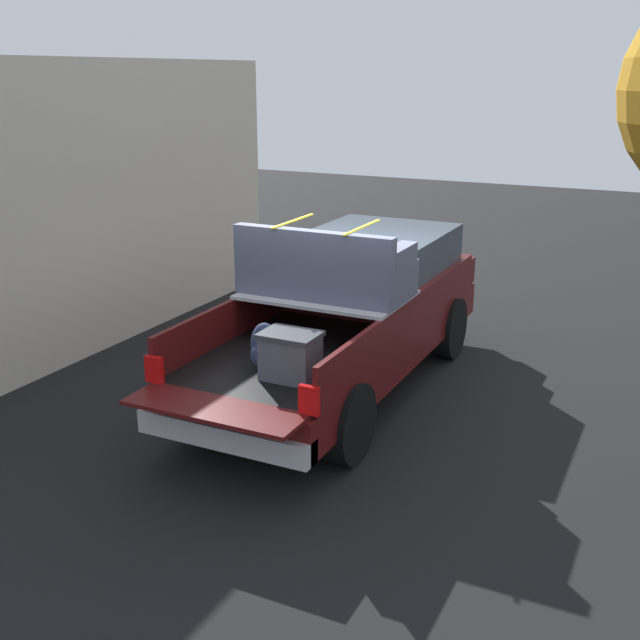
% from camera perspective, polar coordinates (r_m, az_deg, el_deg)
% --- Properties ---
extents(ground_plane, '(40.00, 40.00, 0.00)m').
position_cam_1_polar(ground_plane, '(10.11, 1.50, -5.01)').
color(ground_plane, black).
extents(pickup_truck, '(6.05, 2.06, 2.23)m').
position_cam_1_polar(pickup_truck, '(10.10, 2.43, 0.81)').
color(pickup_truck, '#470F0F').
rests_on(pickup_truck, ground_plane).
extents(building_facade, '(9.47, 0.36, 4.09)m').
position_cam_1_polar(building_facade, '(11.41, -17.59, 7.51)').
color(building_facade, beige).
rests_on(building_facade, ground_plane).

